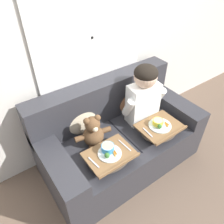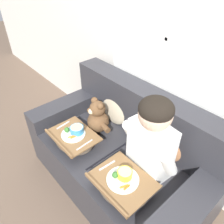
# 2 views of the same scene
# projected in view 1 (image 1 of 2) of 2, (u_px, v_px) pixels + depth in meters

# --- Properties ---
(ground_plane) EXTENTS (14.00, 14.00, 0.00)m
(ground_plane) POSITION_uv_depth(u_px,v_px,m) (120.00, 160.00, 2.60)
(ground_plane) COLOR brown
(wall_back_with_window) EXTENTS (8.00, 0.08, 2.60)m
(wall_back_with_window) POSITION_uv_depth(u_px,v_px,m) (89.00, 39.00, 2.11)
(wall_back_with_window) COLOR beige
(wall_back_with_window) RESTS_ON ground_plane
(couch) EXTENTS (1.69, 0.90, 0.93)m
(couch) POSITION_uv_depth(u_px,v_px,m) (117.00, 137.00, 2.42)
(couch) COLOR #2D2D33
(couch) RESTS_ON ground_plane
(throw_pillow_behind_child) EXTENTS (0.37, 0.18, 0.38)m
(throw_pillow_behind_child) POSITION_uv_depth(u_px,v_px,m) (129.00, 97.00, 2.50)
(throw_pillow_behind_child) COLOR #B2754C
(throw_pillow_behind_child) RESTS_ON couch
(throw_pillow_behind_teddy) EXTENTS (0.37, 0.18, 0.39)m
(throw_pillow_behind_teddy) POSITION_uv_depth(u_px,v_px,m) (81.00, 118.00, 2.21)
(throw_pillow_behind_teddy) COLOR #C1B293
(throw_pillow_behind_teddy) RESTS_ON couch
(child_figure) EXTENTS (0.48, 0.25, 0.67)m
(child_figure) POSITION_uv_depth(u_px,v_px,m) (144.00, 92.00, 2.23)
(child_figure) COLOR white
(child_figure) RESTS_ON couch
(teddy_bear) EXTENTS (0.37, 0.26, 0.34)m
(teddy_bear) POSITION_uv_depth(u_px,v_px,m) (93.00, 133.00, 2.09)
(teddy_bear) COLOR brown
(teddy_bear) RESTS_ON couch
(lap_tray_child) EXTENTS (0.43, 0.35, 0.17)m
(lap_tray_child) POSITION_uv_depth(u_px,v_px,m) (159.00, 129.00, 2.25)
(lap_tray_child) COLOR #473D33
(lap_tray_child) RESTS_ON child_figure
(lap_tray_teddy) EXTENTS (0.43, 0.32, 0.17)m
(lap_tray_teddy) POSITION_uv_depth(u_px,v_px,m) (110.00, 157.00, 1.97)
(lap_tray_teddy) COLOR #473D33
(lap_tray_teddy) RESTS_ON teddy_bear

